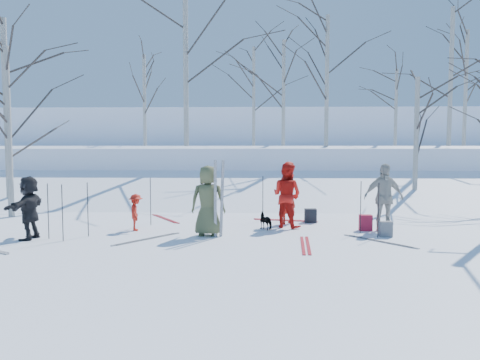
{
  "coord_description": "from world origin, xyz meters",
  "views": [
    {
      "loc": [
        0.45,
        -11.26,
        2.27
      ],
      "look_at": [
        0.0,
        1.5,
        1.3
      ],
      "focal_mm": 35.0,
      "sensor_mm": 36.0,
      "label": 1
    }
  ],
  "objects_px": {
    "skier_cream_east": "(384,197)",
    "backpack_grey": "(386,229)",
    "skier_redor_behind": "(287,195)",
    "backpack_dark": "(311,216)",
    "dog": "(267,221)",
    "skier_olive_center": "(208,201)",
    "backpack_red": "(366,223)",
    "skier_red_seated": "(136,212)",
    "skier_red_north": "(287,193)",
    "skier_grey_west": "(29,208)"
  },
  "relations": [
    {
      "from": "skier_olive_center",
      "to": "backpack_red",
      "type": "height_order",
      "value": "skier_olive_center"
    },
    {
      "from": "skier_red_seated",
      "to": "backpack_dark",
      "type": "height_order",
      "value": "skier_red_seated"
    },
    {
      "from": "skier_red_seated",
      "to": "backpack_red",
      "type": "distance_m",
      "value": 6.07
    },
    {
      "from": "dog",
      "to": "backpack_grey",
      "type": "distance_m",
      "value": 3.05
    },
    {
      "from": "skier_redor_behind",
      "to": "skier_cream_east",
      "type": "xyz_separation_m",
      "value": [
        2.5,
        -0.44,
        0.0
      ]
    },
    {
      "from": "skier_red_seated",
      "to": "skier_cream_east",
      "type": "xyz_separation_m",
      "value": [
        6.51,
        0.18,
        0.4
      ]
    },
    {
      "from": "backpack_grey",
      "to": "backpack_dark",
      "type": "xyz_separation_m",
      "value": [
        -1.61,
        2.06,
        0.01
      ]
    },
    {
      "from": "skier_cream_east",
      "to": "backpack_grey",
      "type": "bearing_deg",
      "value": -105.48
    },
    {
      "from": "skier_olive_center",
      "to": "dog",
      "type": "distance_m",
      "value": 1.86
    },
    {
      "from": "dog",
      "to": "backpack_grey",
      "type": "xyz_separation_m",
      "value": [
        2.92,
        -0.9,
        -0.04
      ]
    },
    {
      "from": "skier_olive_center",
      "to": "backpack_red",
      "type": "xyz_separation_m",
      "value": [
        4.09,
        0.82,
        -0.67
      ]
    },
    {
      "from": "skier_redor_behind",
      "to": "backpack_dark",
      "type": "xyz_separation_m",
      "value": [
        0.75,
        0.84,
        -0.68
      ]
    },
    {
      "from": "skier_red_seated",
      "to": "backpack_dark",
      "type": "relative_size",
      "value": 2.43
    },
    {
      "from": "skier_redor_behind",
      "to": "backpack_red",
      "type": "distance_m",
      "value": 2.2
    },
    {
      "from": "dog",
      "to": "backpack_grey",
      "type": "bearing_deg",
      "value": 124.06
    },
    {
      "from": "skier_red_north",
      "to": "backpack_dark",
      "type": "height_order",
      "value": "skier_red_north"
    },
    {
      "from": "skier_grey_west",
      "to": "backpack_grey",
      "type": "height_order",
      "value": "skier_grey_west"
    },
    {
      "from": "skier_red_north",
      "to": "backpack_red",
      "type": "distance_m",
      "value": 2.35
    },
    {
      "from": "skier_redor_behind",
      "to": "skier_cream_east",
      "type": "height_order",
      "value": "skier_cream_east"
    },
    {
      "from": "skier_redor_behind",
      "to": "dog",
      "type": "bearing_deg",
      "value": 65.37
    },
    {
      "from": "skier_redor_behind",
      "to": "backpack_red",
      "type": "height_order",
      "value": "skier_redor_behind"
    },
    {
      "from": "skier_cream_east",
      "to": "backpack_dark",
      "type": "relative_size",
      "value": 4.44
    },
    {
      "from": "skier_red_seated",
      "to": "backpack_dark",
      "type": "distance_m",
      "value": 4.98
    },
    {
      "from": "skier_cream_east",
      "to": "skier_red_seated",
      "type": "bearing_deg",
      "value": 176.6
    },
    {
      "from": "skier_red_north",
      "to": "backpack_dark",
      "type": "xyz_separation_m",
      "value": [
        0.71,
        0.24,
        -0.69
      ]
    },
    {
      "from": "skier_grey_west",
      "to": "dog",
      "type": "distance_m",
      "value": 5.93
    },
    {
      "from": "skier_olive_center",
      "to": "skier_grey_west",
      "type": "bearing_deg",
      "value": 8.96
    },
    {
      "from": "skier_olive_center",
      "to": "skier_cream_east",
      "type": "distance_m",
      "value": 4.61
    },
    {
      "from": "skier_olive_center",
      "to": "skier_cream_east",
      "type": "relative_size",
      "value": 0.99
    },
    {
      "from": "backpack_red",
      "to": "backpack_grey",
      "type": "distance_m",
      "value": 0.86
    },
    {
      "from": "skier_redor_behind",
      "to": "skier_cream_east",
      "type": "bearing_deg",
      "value": -154.31
    },
    {
      "from": "skier_cream_east",
      "to": "backpack_grey",
      "type": "distance_m",
      "value": 1.06
    },
    {
      "from": "skier_grey_west",
      "to": "skier_redor_behind",
      "type": "bearing_deg",
      "value": 110.65
    },
    {
      "from": "skier_olive_center",
      "to": "dog",
      "type": "bearing_deg",
      "value": -146.93
    },
    {
      "from": "skier_red_seated",
      "to": "dog",
      "type": "xyz_separation_m",
      "value": [
        3.45,
        0.3,
        -0.26
      ]
    },
    {
      "from": "backpack_dark",
      "to": "skier_red_north",
      "type": "bearing_deg",
      "value": -161.26
    },
    {
      "from": "skier_olive_center",
      "to": "skier_red_seated",
      "type": "height_order",
      "value": "skier_olive_center"
    },
    {
      "from": "backpack_grey",
      "to": "backpack_dark",
      "type": "bearing_deg",
      "value": 128.0
    },
    {
      "from": "skier_red_north",
      "to": "backpack_grey",
      "type": "distance_m",
      "value": 3.03
    },
    {
      "from": "skier_redor_behind",
      "to": "skier_red_seated",
      "type": "distance_m",
      "value": 4.08
    },
    {
      "from": "skier_grey_west",
      "to": "backpack_dark",
      "type": "bearing_deg",
      "value": 115.21
    },
    {
      "from": "dog",
      "to": "backpack_dark",
      "type": "height_order",
      "value": "dog"
    },
    {
      "from": "skier_red_north",
      "to": "backpack_red",
      "type": "xyz_separation_m",
      "value": [
        2.01,
        -1.02,
        -0.68
      ]
    },
    {
      "from": "skier_red_seated",
      "to": "skier_cream_east",
      "type": "relative_size",
      "value": 0.55
    },
    {
      "from": "skier_cream_east",
      "to": "dog",
      "type": "height_order",
      "value": "skier_cream_east"
    },
    {
      "from": "skier_redor_behind",
      "to": "backpack_red",
      "type": "relative_size",
      "value": 4.21
    },
    {
      "from": "skier_grey_west",
      "to": "dog",
      "type": "bearing_deg",
      "value": 109.19
    },
    {
      "from": "skier_grey_west",
      "to": "skier_red_north",
      "type": "bearing_deg",
      "value": 115.43
    },
    {
      "from": "skier_red_north",
      "to": "backpack_red",
      "type": "bearing_deg",
      "value": 109.21
    },
    {
      "from": "skier_cream_east",
      "to": "skier_grey_west",
      "type": "distance_m",
      "value": 8.89
    }
  ]
}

